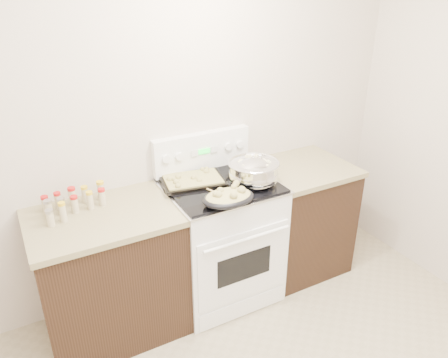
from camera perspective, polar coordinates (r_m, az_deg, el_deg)
room_shell at (r=1.49m, az=13.44°, el=1.57°), size 4.10×3.60×2.75m
counter_left at (r=3.08m, az=-14.58°, el=-11.89°), size 0.93×0.67×0.92m
counter_right at (r=3.65m, az=9.70°, el=-4.90°), size 0.73×0.67×0.92m
kitchen_range at (r=3.28m, az=-0.46°, el=-7.68°), size 0.78×0.73×1.22m
mixing_bowl at (r=3.03m, az=3.87°, el=0.86°), size 0.45×0.45×0.21m
roasting_pan at (r=2.77m, az=0.58°, el=-2.36°), size 0.36×0.26×0.11m
baking_sheet at (r=3.07m, az=-4.20°, el=-0.12°), size 0.48×0.37×0.06m
wooden_spoon at (r=2.88m, az=-1.52°, el=-2.09°), size 0.11×0.26×0.04m
blue_ladle at (r=3.12m, az=5.92°, el=0.53°), size 0.19×0.24×0.10m
spice_jars at (r=2.90m, az=-19.23°, el=-2.87°), size 0.40×0.24×0.13m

